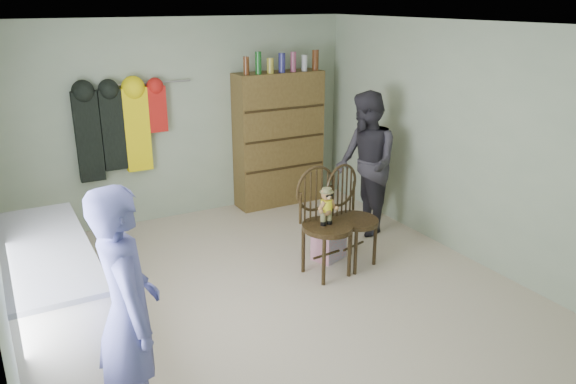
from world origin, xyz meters
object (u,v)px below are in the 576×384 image
counter (52,302)px  dresser (279,138)px  chair_front (324,216)px  chair_far (350,212)px

counter → dresser: (3.20, 2.30, 0.44)m
counter → chair_front: bearing=4.4°
chair_front → chair_far: size_ratio=1.04×
counter → chair_far: chair_far is taller
chair_front → chair_far: chair_front is taller
chair_front → dresser: dresser is taller
chair_front → chair_far: bearing=2.8°
chair_front → chair_far: 0.37m
counter → dresser: size_ratio=0.89×
chair_far → chair_front: bearing=173.6°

